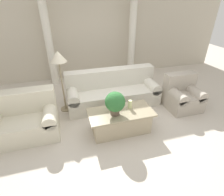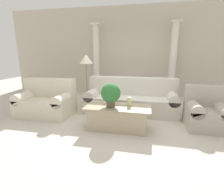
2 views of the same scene
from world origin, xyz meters
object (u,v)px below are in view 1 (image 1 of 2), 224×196
object	(u,v)px
sofa_long	(113,91)
loveseat	(24,119)
potted_plant	(115,102)
armchair	(182,95)
coffee_table	(121,121)
floor_lamp	(59,61)

from	to	relation	value
sofa_long	loveseat	world-z (taller)	same
potted_plant	armchair	size ratio (longest dim) A/B	0.56
loveseat	armchair	distance (m)	3.78
loveseat	coffee_table	world-z (taller)	loveseat
armchair	loveseat	bearing A→B (deg)	179.93
sofa_long	coffee_table	bearing A→B (deg)	-97.65
sofa_long	potted_plant	distance (m)	1.29
sofa_long	floor_lamp	size ratio (longest dim) A/B	1.57
sofa_long	armchair	size ratio (longest dim) A/B	2.73
loveseat	coffee_table	size ratio (longest dim) A/B	0.99
sofa_long	armchair	distance (m)	1.81
sofa_long	floor_lamp	world-z (taller)	floor_lamp
sofa_long	coffee_table	xyz separation A→B (m)	(-0.15, -1.15, -0.11)
sofa_long	loveseat	xyz separation A→B (m)	(-2.10, -0.69, 0.01)
sofa_long	potted_plant	world-z (taller)	potted_plant
sofa_long	coffee_table	size ratio (longest dim) A/B	1.76
coffee_table	sofa_long	bearing A→B (deg)	82.35
floor_lamp	armchair	xyz separation A→B (m)	(2.93, -0.72, -0.93)
potted_plant	floor_lamp	xyz separation A→B (m)	(-0.96, 1.22, 0.53)
potted_plant	armchair	xyz separation A→B (m)	(1.97, 0.50, -0.40)
floor_lamp	armchair	distance (m)	3.16
coffee_table	armchair	bearing A→B (deg)	13.96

